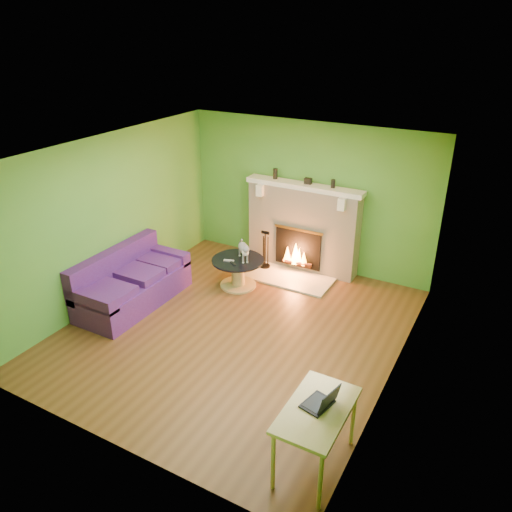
{
  "coord_description": "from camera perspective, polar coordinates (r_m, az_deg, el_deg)",
  "views": [
    {
      "loc": [
        3.21,
        -5.22,
        4.1
      ],
      "look_at": [
        0.11,
        0.4,
        1.04
      ],
      "focal_mm": 35.0,
      "sensor_mm": 36.0,
      "label": 1
    }
  ],
  "objects": [
    {
      "name": "desk",
      "position": [
        5.08,
        6.95,
        -17.66
      ],
      "size": [
        0.58,
        0.99,
        0.73
      ],
      "color": "tan",
      "rests_on": "floor"
    },
    {
      "name": "window_pane",
      "position": [
        5.11,
        13.96,
        -5.32
      ],
      "size": [
        0.0,
        1.06,
        1.06
      ],
      "primitive_type": "plane",
      "rotation": [
        1.57,
        0.0,
        -1.57
      ],
      "color": "white",
      "rests_on": "wall_right"
    },
    {
      "name": "wall_front",
      "position": [
        5.06,
        -17.5,
        -9.55
      ],
      "size": [
        5.0,
        0.0,
        5.0
      ],
      "primitive_type": "plane",
      "rotation": [
        -1.57,
        0.0,
        0.0
      ],
      "color": "#4B9430",
      "rests_on": "floor"
    },
    {
      "name": "wall_right",
      "position": [
        6.0,
        16.27,
        -3.48
      ],
      "size": [
        0.0,
        5.0,
        5.0
      ],
      "primitive_type": "plane",
      "rotation": [
        1.57,
        0.0,
        -1.57
      ],
      "color": "#4B9430",
      "rests_on": "floor"
    },
    {
      "name": "mantel_vase_left",
      "position": [
        8.78,
        2.22,
        9.38
      ],
      "size": [
        0.08,
        0.08,
        0.18
      ],
      "primitive_type": "cylinder",
      "color": "black",
      "rests_on": "mantel"
    },
    {
      "name": "floor",
      "position": [
        7.37,
        -2.29,
        -8.35
      ],
      "size": [
        5.0,
        5.0,
        0.0
      ],
      "primitive_type": "plane",
      "color": "brown",
      "rests_on": "ground"
    },
    {
      "name": "wall_back",
      "position": [
        8.82,
        6.0,
        6.81
      ],
      "size": [
        5.0,
        0.0,
        5.0
      ],
      "primitive_type": "plane",
      "rotation": [
        1.57,
        0.0,
        0.0
      ],
      "color": "#4B9430",
      "rests_on": "floor"
    },
    {
      "name": "mantel",
      "position": [
        8.56,
        5.52,
        7.95
      ],
      "size": [
        2.1,
        0.28,
        0.08
      ],
      "primitive_type": "cube",
      "color": "white",
      "rests_on": "fireplace"
    },
    {
      "name": "hearth",
      "position": [
        8.73,
        3.79,
        -2.49
      ],
      "size": [
        1.5,
        0.75,
        0.03
      ],
      "primitive_type": "cube",
      "color": "beige",
      "rests_on": "floor"
    },
    {
      "name": "fireplace",
      "position": [
        8.84,
        5.37,
        3.23
      ],
      "size": [
        2.1,
        0.46,
        1.58
      ],
      "color": "beige",
      "rests_on": "floor"
    },
    {
      "name": "ceiling",
      "position": [
        6.31,
        -2.71,
        11.68
      ],
      "size": [
        5.0,
        5.0,
        0.0
      ],
      "primitive_type": "plane",
      "rotation": [
        3.14,
        0.0,
        0.0
      ],
      "color": "white",
      "rests_on": "wall_back"
    },
    {
      "name": "mantel_box",
      "position": [
        8.54,
        5.98,
        8.52
      ],
      "size": [
        0.12,
        0.08,
        0.1
      ],
      "primitive_type": "cube",
      "color": "black",
      "rests_on": "mantel"
    },
    {
      "name": "window_frame",
      "position": [
        5.11,
        14.05,
        -5.34
      ],
      "size": [
        0.0,
        1.2,
        1.2
      ],
      "primitive_type": "plane",
      "rotation": [
        1.57,
        0.0,
        -1.57
      ],
      "color": "silver",
      "rests_on": "wall_right"
    },
    {
      "name": "coffee_table",
      "position": [
        8.37,
        -2.07,
        -1.69
      ],
      "size": [
        0.87,
        0.87,
        0.49
      ],
      "color": "tan",
      "rests_on": "floor"
    },
    {
      "name": "remote_black",
      "position": [
        8.12,
        -2.63,
        -0.86
      ],
      "size": [
        0.16,
        0.12,
        0.02
      ],
      "primitive_type": "cube",
      "rotation": [
        0.0,
        0.0,
        -0.56
      ],
      "color": "black",
      "rests_on": "coffee_table"
    },
    {
      "name": "cat",
      "position": [
        8.2,
        -1.46,
        0.69
      ],
      "size": [
        0.51,
        0.54,
        0.34
      ],
      "primitive_type": null,
      "rotation": [
        0.0,
        0.0,
        0.74
      ],
      "color": "slate",
      "rests_on": "coffee_table"
    },
    {
      "name": "mantel_vase_right",
      "position": [
        8.38,
        8.8,
        8.17
      ],
      "size": [
        0.07,
        0.07,
        0.14
      ],
      "primitive_type": "cylinder",
      "color": "black",
      "rests_on": "mantel"
    },
    {
      "name": "laptop",
      "position": [
        4.98,
        7.08,
        -15.51
      ],
      "size": [
        0.33,
        0.36,
        0.23
      ],
      "primitive_type": null,
      "rotation": [
        0.0,
        0.0,
        -0.23
      ],
      "color": "black",
      "rests_on": "desk"
    },
    {
      "name": "sofa",
      "position": [
        8.12,
        -14.13,
        -3.05
      ],
      "size": [
        0.88,
        1.9,
        0.85
      ],
      "color": "#46185D",
      "rests_on": "floor"
    },
    {
      "name": "fire_tools",
      "position": [
        8.91,
        1.05,
        0.79
      ],
      "size": [
        0.19,
        0.19,
        0.7
      ],
      "primitive_type": null,
      "color": "black",
      "rests_on": "hearth"
    },
    {
      "name": "remote_silver",
      "position": [
        8.23,
        -3.12,
        -0.51
      ],
      "size": [
        0.18,
        0.09,
        0.02
      ],
      "primitive_type": "cube",
      "rotation": [
        0.0,
        0.0,
        0.27
      ],
      "color": "#999A9C",
      "rests_on": "coffee_table"
    },
    {
      "name": "wall_left",
      "position": [
        8.06,
        -16.35,
        4.06
      ],
      "size": [
        0.0,
        5.0,
        5.0
      ],
      "primitive_type": "plane",
      "rotation": [
        1.57,
        0.0,
        1.57
      ],
      "color": "#4B9430",
      "rests_on": "floor"
    }
  ]
}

